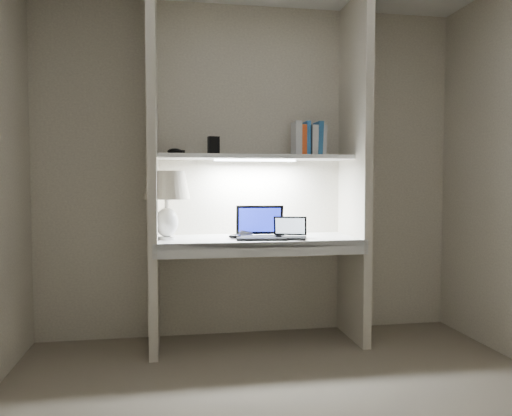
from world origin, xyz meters
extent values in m
cube|color=beige|center=(0.00, 1.50, 1.25)|extent=(3.20, 0.01, 2.50)
cube|color=beige|center=(-0.73, 1.23, 1.25)|extent=(0.06, 0.55, 2.50)
cube|color=beige|center=(0.73, 1.23, 1.25)|extent=(0.06, 0.55, 2.50)
cube|color=white|center=(0.00, 1.23, 0.75)|extent=(1.40, 0.55, 0.04)
cube|color=silver|center=(0.00, 0.96, 0.72)|extent=(1.46, 0.03, 0.10)
cube|color=silver|center=(0.00, 1.32, 1.35)|extent=(1.40, 0.36, 0.03)
cube|color=white|center=(0.00, 1.32, 1.33)|extent=(0.60, 0.04, 0.02)
cylinder|color=white|center=(-0.64, 1.21, 0.78)|extent=(0.12, 0.12, 0.02)
ellipsoid|color=white|center=(-0.64, 1.21, 0.89)|extent=(0.16, 0.16, 0.20)
cylinder|color=white|center=(-0.64, 1.21, 1.01)|extent=(0.03, 0.03, 0.09)
sphere|color=#FFD899|center=(-0.64, 1.21, 1.09)|extent=(0.05, 0.05, 0.05)
cube|color=black|center=(0.01, 1.12, 0.78)|extent=(0.37, 0.27, 0.02)
cube|color=black|center=(0.01, 1.12, 0.79)|extent=(0.31, 0.20, 0.00)
cube|color=black|center=(0.02, 1.26, 0.89)|extent=(0.35, 0.10, 0.21)
cube|color=#1A2AE1|center=(0.02, 1.25, 0.89)|extent=(0.30, 0.08, 0.17)
cube|color=black|center=(0.20, 1.08, 0.78)|extent=(0.27, 0.23, 0.02)
cube|color=black|center=(0.20, 1.08, 0.79)|extent=(0.22, 0.17, 0.00)
cube|color=black|center=(0.23, 1.17, 0.86)|extent=(0.24, 0.12, 0.14)
cube|color=silver|center=(0.23, 1.17, 0.86)|extent=(0.21, 0.10, 0.11)
cube|color=silver|center=(-0.07, 1.32, 0.84)|extent=(0.10, 0.07, 0.14)
ellipsoid|color=black|center=(-0.17, 1.17, 0.79)|extent=(0.10, 0.08, 0.03)
torus|color=black|center=(0.00, 1.17, 0.78)|extent=(0.10, 0.10, 0.01)
cube|color=yellow|center=(-0.64, 1.20, 0.77)|extent=(0.09, 0.09, 0.00)
cube|color=silver|center=(0.51, 1.34, 1.48)|extent=(0.04, 0.17, 0.22)
cube|color=#266098|center=(0.48, 1.34, 1.49)|extent=(0.05, 0.17, 0.25)
cube|color=silver|center=(0.44, 1.34, 1.48)|extent=(0.05, 0.17, 0.22)
cube|color=#2B6FBC|center=(0.39, 1.34, 1.49)|extent=(0.03, 0.17, 0.25)
cube|color=#F75822|center=(0.36, 1.34, 1.48)|extent=(0.04, 0.17, 0.22)
cube|color=silver|center=(0.32, 1.34, 1.49)|extent=(0.05, 0.17, 0.25)
cube|color=black|center=(-0.30, 1.38, 1.43)|extent=(0.09, 0.07, 0.13)
ellipsoid|color=black|center=(-0.58, 1.39, 1.39)|extent=(0.12, 0.09, 0.05)
camera|label=1|loc=(-0.61, -2.29, 1.17)|focal=35.00mm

